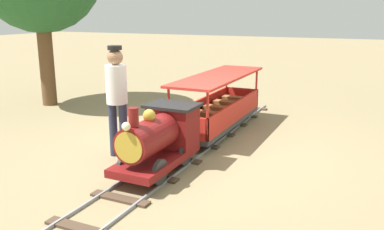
% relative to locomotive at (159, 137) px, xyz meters
% --- Properties ---
extents(ground_plane, '(60.00, 60.00, 0.00)m').
position_rel_locomotive_xyz_m(ground_plane, '(0.00, -0.89, -0.48)').
color(ground_plane, '#8C7A56').
extents(track, '(0.74, 6.40, 0.04)m').
position_rel_locomotive_xyz_m(track, '(0.00, -1.21, -0.47)').
color(track, gray).
rests_on(track, ground_plane).
extents(locomotive, '(0.70, 1.45, 0.96)m').
position_rel_locomotive_xyz_m(locomotive, '(0.00, 0.00, 0.00)').
color(locomotive, maroon).
rests_on(locomotive, ground_plane).
extents(passenger_car, '(0.80, 2.70, 0.97)m').
position_rel_locomotive_xyz_m(passenger_car, '(0.00, -2.11, -0.06)').
color(passenger_car, '#3F3F3F').
rests_on(passenger_car, ground_plane).
extents(conductor_person, '(0.30, 0.30, 1.62)m').
position_rel_locomotive_xyz_m(conductor_person, '(0.84, -0.27, 0.47)').
color(conductor_person, '#282D47').
rests_on(conductor_person, ground_plane).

